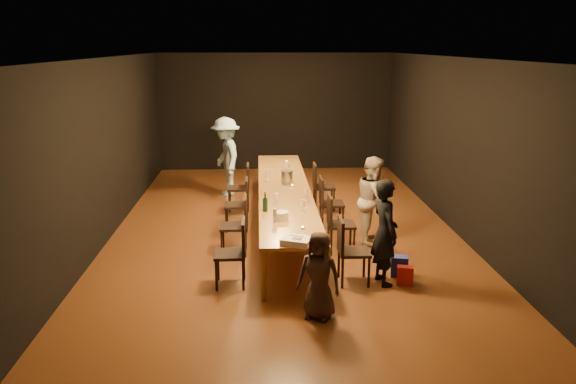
{
  "coord_description": "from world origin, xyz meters",
  "views": [
    {
      "loc": [
        -0.44,
        -9.58,
        3.22
      ],
      "look_at": [
        0.0,
        -1.21,
        1.0
      ],
      "focal_mm": 35.0,
      "sensor_mm": 36.0,
      "label": 1
    }
  ],
  "objects_px": {
    "ice_bucket": "(287,177)",
    "woman_birthday": "(385,232)",
    "table": "(284,191)",
    "chair_right_0": "(354,251)",
    "woman_tan": "(374,200)",
    "chair_left_0": "(230,253)",
    "plate_stack": "(281,216)",
    "birthday_cake": "(297,241)",
    "chair_left_3": "(239,188)",
    "champagne_bottle": "(265,202)",
    "child": "(319,275)",
    "chair_left_1": "(234,226)",
    "chair_left_2": "(236,204)",
    "man_blue": "(226,157)",
    "chair_right_3": "(324,186)",
    "chair_right_1": "(341,224)",
    "chair_right_2": "(332,203)"
  },
  "relations": [
    {
      "from": "plate_stack",
      "to": "ice_bucket",
      "type": "relative_size",
      "value": 0.94
    },
    {
      "from": "chair_left_1",
      "to": "chair_left_2",
      "type": "bearing_deg",
      "value": 0.0
    },
    {
      "from": "child",
      "to": "woman_tan",
      "type": "bearing_deg",
      "value": 88.83
    },
    {
      "from": "chair_left_1",
      "to": "champagne_bottle",
      "type": "height_order",
      "value": "champagne_bottle"
    },
    {
      "from": "chair_right_3",
      "to": "chair_right_1",
      "type": "bearing_deg",
      "value": -0.0
    },
    {
      "from": "chair_right_0",
      "to": "child",
      "type": "distance_m",
      "value": 1.15
    },
    {
      "from": "chair_right_1",
      "to": "chair_right_3",
      "type": "bearing_deg",
      "value": 180.0
    },
    {
      "from": "chair_right_2",
      "to": "man_blue",
      "type": "height_order",
      "value": "man_blue"
    },
    {
      "from": "chair_left_0",
      "to": "birthday_cake",
      "type": "height_order",
      "value": "chair_left_0"
    },
    {
      "from": "chair_left_0",
      "to": "chair_left_2",
      "type": "bearing_deg",
      "value": 0.0
    },
    {
      "from": "woman_tan",
      "to": "chair_left_0",
      "type": "bearing_deg",
      "value": 135.15
    },
    {
      "from": "chair_right_0",
      "to": "plate_stack",
      "type": "relative_size",
      "value": 4.23
    },
    {
      "from": "chair_right_2",
      "to": "child",
      "type": "bearing_deg",
      "value": -9.88
    },
    {
      "from": "chair_right_1",
      "to": "birthday_cake",
      "type": "bearing_deg",
      "value": -26.3
    },
    {
      "from": "chair_right_2",
      "to": "man_blue",
      "type": "distance_m",
      "value": 3.14
    },
    {
      "from": "woman_tan",
      "to": "child",
      "type": "distance_m",
      "value": 2.89
    },
    {
      "from": "chair_right_1",
      "to": "chair_left_1",
      "type": "height_order",
      "value": "same"
    },
    {
      "from": "chair_left_2",
      "to": "woman_tan",
      "type": "relative_size",
      "value": 0.64
    },
    {
      "from": "chair_right_2",
      "to": "child",
      "type": "relative_size",
      "value": 0.86
    },
    {
      "from": "chair_left_2",
      "to": "man_blue",
      "type": "xyz_separation_m",
      "value": [
        -0.3,
        2.39,
        0.39
      ]
    },
    {
      "from": "man_blue",
      "to": "plate_stack",
      "type": "xyz_separation_m",
      "value": [
        1.02,
        -4.22,
        -0.04
      ]
    },
    {
      "from": "chair_left_2",
      "to": "man_blue",
      "type": "relative_size",
      "value": 0.54
    },
    {
      "from": "woman_birthday",
      "to": "birthday_cake",
      "type": "height_order",
      "value": "woman_birthday"
    },
    {
      "from": "man_blue",
      "to": "ice_bucket",
      "type": "relative_size",
      "value": 7.3
    },
    {
      "from": "chair_right_2",
      "to": "chair_left_3",
      "type": "bearing_deg",
      "value": -125.22
    },
    {
      "from": "chair_left_3",
      "to": "woman_tan",
      "type": "xyz_separation_m",
      "value": [
        2.29,
        -1.95,
        0.26
      ]
    },
    {
      "from": "chair_right_1",
      "to": "chair_left_3",
      "type": "relative_size",
      "value": 1.0
    },
    {
      "from": "chair_right_3",
      "to": "woman_birthday",
      "type": "distance_m",
      "value": 3.67
    },
    {
      "from": "table",
      "to": "chair_right_0",
      "type": "distance_m",
      "value": 2.56
    },
    {
      "from": "chair_left_2",
      "to": "woman_tan",
      "type": "xyz_separation_m",
      "value": [
        2.29,
        -0.75,
        0.26
      ]
    },
    {
      "from": "ice_bucket",
      "to": "woman_birthday",
      "type": "bearing_deg",
      "value": -67.03
    },
    {
      "from": "chair_right_2",
      "to": "chair_right_3",
      "type": "xyz_separation_m",
      "value": [
        0.0,
        1.2,
        0.0
      ]
    },
    {
      "from": "woman_birthday",
      "to": "chair_left_3",
      "type": "bearing_deg",
      "value": 18.68
    },
    {
      "from": "chair_right_0",
      "to": "child",
      "type": "bearing_deg",
      "value": -30.88
    },
    {
      "from": "chair_left_3",
      "to": "child",
      "type": "relative_size",
      "value": 0.86
    },
    {
      "from": "chair_right_1",
      "to": "chair_left_2",
      "type": "height_order",
      "value": "same"
    },
    {
      "from": "woman_tan",
      "to": "birthday_cake",
      "type": "relative_size",
      "value": 3.23
    },
    {
      "from": "chair_left_0",
      "to": "ice_bucket",
      "type": "bearing_deg",
      "value": -18.32
    },
    {
      "from": "plate_stack",
      "to": "birthday_cake",
      "type": "bearing_deg",
      "value": -81.03
    },
    {
      "from": "chair_right_1",
      "to": "woman_tan",
      "type": "relative_size",
      "value": 0.64
    },
    {
      "from": "chair_left_0",
      "to": "chair_left_1",
      "type": "distance_m",
      "value": 1.2
    },
    {
      "from": "chair_left_1",
      "to": "chair_right_3",
      "type": "bearing_deg",
      "value": -35.31
    },
    {
      "from": "chair_left_3",
      "to": "child",
      "type": "bearing_deg",
      "value": -166.39
    },
    {
      "from": "chair_left_0",
      "to": "chair_right_1",
      "type": "bearing_deg",
      "value": -54.78
    },
    {
      "from": "chair_left_3",
      "to": "birthday_cake",
      "type": "xyz_separation_m",
      "value": [
        0.88,
        -4.06,
        0.33
      ]
    },
    {
      "from": "chair_left_1",
      "to": "chair_right_1",
      "type": "bearing_deg",
      "value": -90.0
    },
    {
      "from": "chair_left_1",
      "to": "ice_bucket",
      "type": "height_order",
      "value": "ice_bucket"
    },
    {
      "from": "chair_right_3",
      "to": "woman_birthday",
      "type": "bearing_deg",
      "value": 6.39
    },
    {
      "from": "champagne_bottle",
      "to": "table",
      "type": "bearing_deg",
      "value": 75.87
    },
    {
      "from": "chair_right_1",
      "to": "woman_birthday",
      "type": "relative_size",
      "value": 0.63
    }
  ]
}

